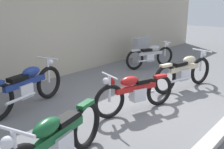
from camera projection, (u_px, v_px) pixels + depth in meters
The scene contains 9 objects.
ground_plane at pixel (146, 104), 5.82m from camera, with size 40.00×40.00×0.00m, color slate.
building_wall at pixel (48, 25), 7.51m from camera, with size 18.00×0.30×3.10m, color #B2A893.
stone_marker at pixel (141, 50), 9.77m from camera, with size 0.76×0.20×0.92m, color #9E9EA3.
helmet at pixel (110, 82), 6.92m from camera, with size 0.27×0.27×0.27m, color maroon.
motorcycle_blue at pixel (26, 87), 5.50m from camera, with size 2.16×0.73×0.98m.
motorcycle_cream at pixel (184, 71), 6.75m from camera, with size 2.10×0.76×0.96m.
motorcycle_red at pixel (135, 92), 5.33m from camera, with size 1.89×0.81×0.88m.
motorcycle_green at pixel (57, 142), 3.36m from camera, with size 2.09×0.75×0.95m.
motorcycle_silver at pixel (151, 56), 8.97m from camera, with size 1.82×0.89×0.87m.
Camera 1 is at (-4.65, -2.92, 2.19)m, focal length 41.96 mm.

